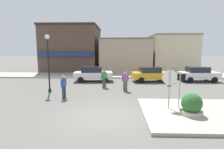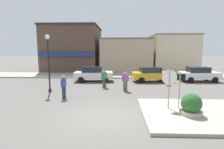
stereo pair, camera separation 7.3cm
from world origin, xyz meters
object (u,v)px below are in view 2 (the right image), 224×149
object	(u,v)px
lamp_post	(48,55)
pedestrian_crossing_far	(64,86)
parked_car_third	(199,74)
pedestrian_kerb_side	(125,81)
one_way_sign	(179,87)
parked_car_nearest	(93,74)
stop_sign	(169,84)
parked_car_second	(151,74)
planter	(191,106)
pedestrian_crossing_near	(104,78)

from	to	relation	value
lamp_post	pedestrian_crossing_far	distance (m)	3.21
parked_car_third	pedestrian_kerb_side	distance (m)	9.15
one_way_sign	lamp_post	distance (m)	9.78
lamp_post	pedestrian_crossing_far	world-z (taller)	lamp_post
lamp_post	parked_car_nearest	xyz separation A→B (m)	(2.78, 4.84, -2.15)
stop_sign	parked_car_second	world-z (taller)	stop_sign
planter	pedestrian_kerb_side	xyz separation A→B (m)	(-3.06, 5.45, 0.31)
parked_car_nearest	pedestrian_kerb_side	bearing A→B (deg)	-53.06
parked_car_nearest	parked_car_second	size ratio (longest dim) A/B	0.99
stop_sign	one_way_sign	world-z (taller)	stop_sign
parked_car_second	pedestrian_kerb_side	xyz separation A→B (m)	(-2.86, -4.33, 0.06)
pedestrian_kerb_side	parked_car_second	bearing A→B (deg)	56.52
parked_car_nearest	pedestrian_crossing_near	distance (m)	3.34
stop_sign	planter	distance (m)	1.60
one_way_sign	pedestrian_crossing_near	world-z (taller)	one_way_sign
one_way_sign	parked_car_third	world-z (taller)	one_way_sign
pedestrian_crossing_near	pedestrian_kerb_side	xyz separation A→B (m)	(1.82, -1.28, 0.00)
one_way_sign	stop_sign	bearing A→B (deg)	-175.40
lamp_post	parked_car_second	size ratio (longest dim) A/B	1.09
parked_car_third	pedestrian_kerb_side	world-z (taller)	pedestrian_kerb_side
lamp_post	parked_car_nearest	bearing A→B (deg)	60.08
stop_sign	parked_car_second	xyz separation A→B (m)	(0.65, 8.83, -0.71)
one_way_sign	parked_car_third	size ratio (longest dim) A/B	0.52
pedestrian_crossing_near	pedestrian_kerb_side	bearing A→B (deg)	-35.13
lamp_post	pedestrian_crossing_far	bearing A→B (deg)	-46.11
one_way_sign	pedestrian_crossing_far	distance (m)	7.46
parked_car_nearest	pedestrian_crossing_near	bearing A→B (deg)	-64.87
one_way_sign	parked_car_nearest	size ratio (longest dim) A/B	0.51
stop_sign	one_way_sign	size ratio (longest dim) A/B	1.10
parked_car_second	pedestrian_crossing_near	bearing A→B (deg)	-146.91
stop_sign	parked_car_third	size ratio (longest dim) A/B	0.57
parked_car_third	parked_car_nearest	bearing A→B (deg)	-178.48
pedestrian_crossing_far	pedestrian_kerb_side	xyz separation A→B (m)	(4.33, 2.28, 0.00)
one_way_sign	lamp_post	bearing A→B (deg)	155.96
pedestrian_crossing_near	parked_car_third	bearing A→B (deg)	18.87
stop_sign	one_way_sign	distance (m)	0.61
stop_sign	pedestrian_crossing_far	size ratio (longest dim) A/B	1.43
parked_car_second	pedestrian_crossing_far	distance (m)	9.77
parked_car_nearest	parked_car_third	world-z (taller)	same
pedestrian_crossing_far	parked_car_third	bearing A→B (deg)	29.36
stop_sign	pedestrian_crossing_far	xyz separation A→B (m)	(-6.54, 2.22, -0.65)
stop_sign	lamp_post	distance (m)	9.25
planter	pedestrian_crossing_far	bearing A→B (deg)	156.80
one_way_sign	parked_car_nearest	distance (m)	10.65
parked_car_nearest	pedestrian_crossing_far	distance (m)	6.68
planter	pedestrian_kerb_side	world-z (taller)	pedestrian_kerb_side
one_way_sign	pedestrian_kerb_side	world-z (taller)	one_way_sign
one_way_sign	planter	bearing A→B (deg)	-74.37
one_way_sign	pedestrian_crossing_near	bearing A→B (deg)	128.75
one_way_sign	parked_car_third	bearing A→B (deg)	60.54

